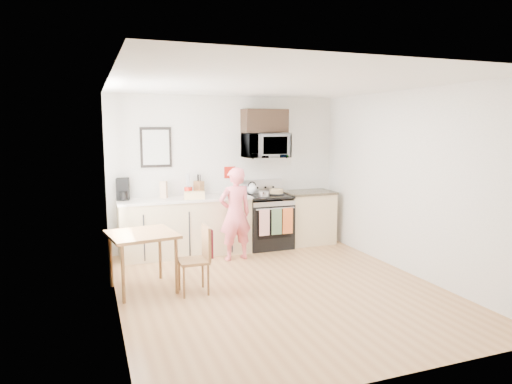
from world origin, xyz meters
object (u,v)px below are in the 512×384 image
object	(u,v)px
microwave	(265,146)
cake	(276,192)
chair	(203,250)
person	(235,214)
range	(267,222)
dining_table	(142,240)

from	to	relation	value
microwave	cake	size ratio (longest dim) A/B	2.72
chair	cake	size ratio (longest dim) A/B	3.05
person	chair	bearing A→B (deg)	50.40
microwave	person	bearing A→B (deg)	-140.12
microwave	person	size ratio (longest dim) A/B	0.52
range	cake	world-z (taller)	range
microwave	cake	world-z (taller)	microwave
microwave	chair	xyz separation A→B (m)	(-1.58, -1.86, -1.21)
range	person	xyz separation A→B (m)	(-0.75, -0.53, 0.29)
range	person	bearing A→B (deg)	-145.14
range	dining_table	bearing A→B (deg)	-147.99
chair	person	bearing A→B (deg)	56.47
range	cake	bearing A→B (deg)	-10.36
microwave	dining_table	size ratio (longest dim) A/B	0.95
dining_table	chair	distance (m)	0.78
microwave	person	distance (m)	1.42
person	dining_table	size ratio (longest dim) A/B	1.83
microwave	chair	bearing A→B (deg)	-130.35
microwave	dining_table	distance (m)	2.96
range	dining_table	world-z (taller)	range
microwave	cake	bearing A→B (deg)	-40.56
range	dining_table	xyz separation A→B (m)	(-2.28, -1.43, 0.23)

